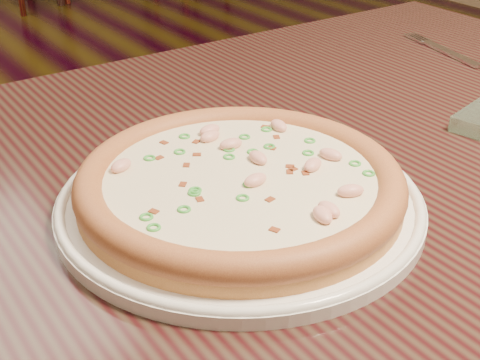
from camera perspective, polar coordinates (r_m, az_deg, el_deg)
hero_table at (r=0.77m, az=5.29°, el=-4.46°), size 1.20×0.80×0.75m
plate at (r=0.62m, az=-0.00°, el=-1.72°), size 0.34×0.34×0.02m
pizza at (r=0.61m, az=0.02°, el=-0.23°), size 0.30×0.30×0.03m
fork at (r=1.09m, az=17.05°, el=10.53°), size 0.05×0.17×0.00m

